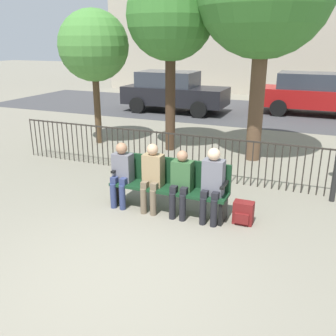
% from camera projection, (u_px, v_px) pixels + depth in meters
% --- Properties ---
extents(ground_plane, '(80.00, 80.00, 0.00)m').
position_uv_depth(ground_plane, '(107.00, 275.00, 4.76)').
color(ground_plane, gray).
extents(park_bench, '(2.07, 0.45, 0.92)m').
position_uv_depth(park_bench, '(170.00, 183.00, 6.43)').
color(park_bench, '#14381E').
rests_on(park_bench, ground).
extents(seated_person_0, '(0.34, 0.39, 1.15)m').
position_uv_depth(seated_person_0, '(122.00, 171.00, 6.58)').
color(seated_person_0, navy).
rests_on(seated_person_0, ground).
extents(seated_person_1, '(0.34, 0.39, 1.20)m').
position_uv_depth(seated_person_1, '(152.00, 174.00, 6.36)').
color(seated_person_1, brown).
rests_on(seated_person_1, ground).
extents(seated_person_2, '(0.34, 0.39, 1.14)m').
position_uv_depth(seated_person_2, '(181.00, 180.00, 6.17)').
color(seated_person_2, black).
rests_on(seated_person_2, ground).
extents(seated_person_3, '(0.34, 0.39, 1.24)m').
position_uv_depth(seated_person_3, '(212.00, 182.00, 5.97)').
color(seated_person_3, black).
rests_on(seated_person_3, ground).
extents(backpack, '(0.32, 0.24, 0.38)m').
position_uv_depth(backpack, '(243.00, 213.00, 6.04)').
color(backpack, maroon).
rests_on(backpack, ground).
extents(fence_railing, '(9.01, 0.03, 0.95)m').
position_uv_depth(fence_railing, '(199.00, 154.00, 7.88)').
color(fence_railing, '#2D2823').
rests_on(fence_railing, ground).
extents(tree_0, '(2.17, 2.17, 4.48)m').
position_uv_depth(tree_0, '(170.00, 17.00, 9.12)').
color(tree_0, '#422D1E').
rests_on(tree_0, ground).
extents(tree_1, '(1.89, 1.89, 3.63)m').
position_uv_depth(tree_1, '(94.00, 46.00, 10.00)').
color(tree_1, '#4C3823').
rests_on(tree_1, ground).
extents(street_surface, '(24.00, 6.00, 0.01)m').
position_uv_depth(street_surface, '(262.00, 113.00, 15.24)').
color(street_surface, '#3D3D3F').
rests_on(street_surface, ground).
extents(parked_car_1, '(4.20, 1.94, 1.62)m').
position_uv_depth(parked_car_1, '(173.00, 91.00, 15.25)').
color(parked_car_1, black).
rests_on(parked_car_1, ground).
extents(parked_car_2, '(4.20, 1.94, 1.62)m').
position_uv_depth(parked_car_2, '(314.00, 93.00, 14.62)').
color(parked_car_2, maroon).
rests_on(parked_car_2, ground).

